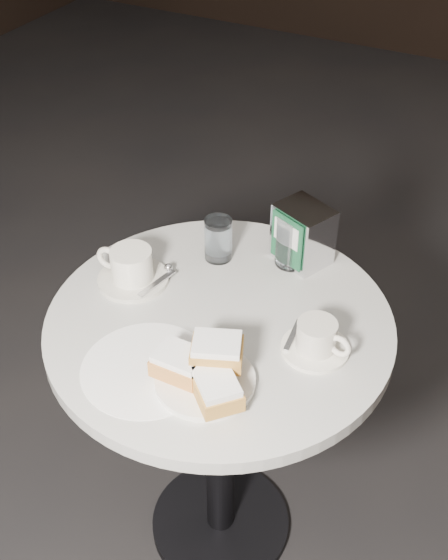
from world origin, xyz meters
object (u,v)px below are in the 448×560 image
at_px(beignet_plate, 205,372).
at_px(water_glass_right, 293,241).
at_px(coffee_cup_right, 317,339).
at_px(coffee_cup_left, 131,268).
at_px(cafe_table, 220,386).
at_px(napkin_dispenser, 302,234).
at_px(water_glass_left, 218,240).

height_order(beignet_plate, water_glass_right, water_glass_right).
distance_m(coffee_cup_right, water_glass_right, 0.28).
xyz_separation_m(beignet_plate, coffee_cup_left, (-0.28, 0.19, 0.00)).
bearing_deg(beignet_plate, coffee_cup_left, 145.66).
bearing_deg(cafe_table, napkin_dispenser, 74.99).
xyz_separation_m(coffee_cup_left, water_glass_right, (0.28, 0.22, 0.02)).
relative_size(cafe_table, water_glass_right, 6.24).
bearing_deg(beignet_plate, water_glass_left, 114.01).
height_order(coffee_cup_right, napkin_dispenser, napkin_dispenser).
height_order(coffee_cup_right, water_glass_right, water_glass_right).
bearing_deg(cafe_table, water_glass_right, 76.93).
bearing_deg(coffee_cup_left, water_glass_left, 48.14).
bearing_deg(cafe_table, coffee_cup_right, 1.24).
height_order(cafe_table, coffee_cup_left, coffee_cup_left).
bearing_deg(coffee_cup_left, beignet_plate, -38.15).
relative_size(coffee_cup_right, napkin_dispenser, 1.06).
distance_m(cafe_table, napkin_dispenser, 0.38).
xyz_separation_m(cafe_table, coffee_cup_left, (-0.22, 0.02, 0.23)).
bearing_deg(beignet_plate, cafe_table, 109.15).
bearing_deg(beignet_plate, coffee_cup_right, 50.01).
xyz_separation_m(coffee_cup_left, water_glass_left, (0.12, 0.16, 0.01)).
relative_size(coffee_cup_left, water_glass_left, 1.67).
bearing_deg(coffee_cup_left, napkin_dispenser, 35.34).
xyz_separation_m(coffee_cup_right, napkin_dispenser, (-0.14, 0.25, 0.04)).
xyz_separation_m(cafe_table, water_glass_right, (0.06, 0.24, 0.26)).
height_order(coffee_cup_left, water_glass_left, water_glass_left).
bearing_deg(water_glass_right, napkin_dispenser, 55.16).
relative_size(coffee_cup_right, water_glass_left, 1.52).
relative_size(beignet_plate, napkin_dispenser, 1.64).
bearing_deg(water_glass_left, napkin_dispenser, 25.07).
distance_m(cafe_table, water_glass_right, 0.35).
bearing_deg(cafe_table, beignet_plate, -70.85).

